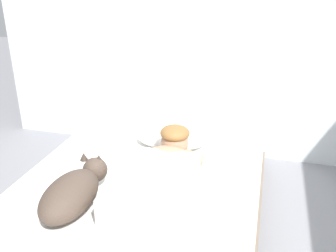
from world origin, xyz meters
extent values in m
cube|color=silver|center=(0.00, 1.44, 1.25)|extent=(4.12, 0.10, 2.50)
cube|color=#726051|center=(-0.32, 0.23, 0.06)|extent=(1.53, 2.04, 0.13)
cube|color=white|center=(-0.32, 0.23, 0.24)|extent=(1.49, 1.98, 0.21)
ellipsoid|color=white|center=(-0.26, 0.74, 0.40)|extent=(0.52, 0.32, 0.11)
cube|color=white|center=(-0.17, 0.00, 0.43)|extent=(0.42, 0.64, 0.18)
ellipsoid|color=tan|center=(-0.17, 0.34, 0.45)|extent=(0.32, 0.20, 0.16)
sphere|color=tan|center=(-0.17, 0.50, 0.49)|extent=(0.19, 0.19, 0.19)
ellipsoid|color=olive|center=(-0.17, 0.50, 0.56)|extent=(0.20, 0.20, 0.10)
cylinder|color=tan|center=(-0.27, 0.48, 0.42)|extent=(0.23, 0.07, 0.14)
cylinder|color=tan|center=(-0.07, 0.48, 0.42)|extent=(0.23, 0.07, 0.14)
ellipsoid|color=#4C3D33|center=(-0.58, -0.20, 0.44)|extent=(0.26, 0.48, 0.20)
sphere|color=#4C3D33|center=(-0.55, 0.06, 0.46)|extent=(0.15, 0.15, 0.15)
cone|color=#3D3028|center=(-0.63, 0.08, 0.53)|extent=(0.05, 0.05, 0.05)
cone|color=#3D3028|center=(-0.53, 0.08, 0.53)|extent=(0.05, 0.05, 0.05)
cylinder|color=white|center=(-0.25, 0.63, 0.38)|extent=(0.09, 0.09, 0.07)
torus|color=white|center=(-0.19, 0.63, 0.38)|extent=(0.05, 0.01, 0.05)
cube|color=black|center=(-0.29, -0.11, 0.35)|extent=(0.07, 0.14, 0.01)
camera|label=1|loc=(0.39, -1.72, 1.59)|focal=40.01mm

